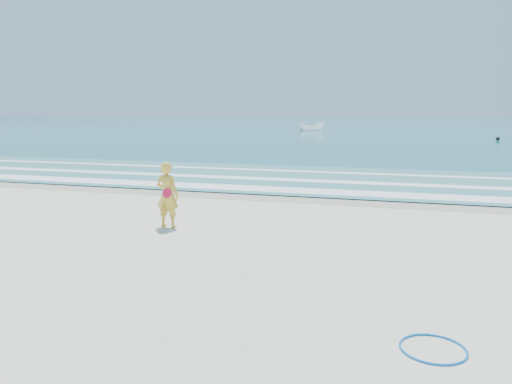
# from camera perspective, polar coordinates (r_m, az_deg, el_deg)

# --- Properties ---
(ground) EXTENTS (400.00, 400.00, 0.00)m
(ground) POSITION_cam_1_polar(r_m,az_deg,el_deg) (10.96, -9.49, -8.32)
(ground) COLOR silver
(ground) RESTS_ON ground
(wet_sand) EXTENTS (400.00, 2.40, 0.00)m
(wet_sand) POSITION_cam_1_polar(r_m,az_deg,el_deg) (19.22, 2.29, -0.48)
(wet_sand) COLOR #B2A893
(wet_sand) RESTS_ON ground
(ocean) EXTENTS (400.00, 190.00, 0.04)m
(ocean) POSITION_cam_1_polar(r_m,az_deg,el_deg) (114.50, 14.31, 7.54)
(ocean) COLOR #19727F
(ocean) RESTS_ON ground
(shallow) EXTENTS (400.00, 10.00, 0.01)m
(shallow) POSITION_cam_1_polar(r_m,az_deg,el_deg) (24.04, 5.23, 1.60)
(shallow) COLOR #59B7AD
(shallow) RESTS_ON ocean
(foam_near) EXTENTS (400.00, 1.40, 0.01)m
(foam_near) POSITION_cam_1_polar(r_m,az_deg,el_deg) (20.46, 3.19, 0.26)
(foam_near) COLOR white
(foam_near) RESTS_ON shallow
(foam_mid) EXTENTS (400.00, 0.90, 0.01)m
(foam_mid) POSITION_cam_1_polar(r_m,az_deg,el_deg) (23.26, 4.84, 1.36)
(foam_mid) COLOR white
(foam_mid) RESTS_ON shallow
(foam_far) EXTENTS (400.00, 0.60, 0.01)m
(foam_far) POSITION_cam_1_polar(r_m,az_deg,el_deg) (26.47, 6.29, 2.32)
(foam_far) COLOR white
(foam_far) RESTS_ON shallow
(hoop) EXTENTS (1.18, 1.18, 0.03)m
(hoop) POSITION_cam_1_polar(r_m,az_deg,el_deg) (7.71, 19.58, -16.52)
(hoop) COLOR blue
(hoop) RESTS_ON ground
(boat) EXTENTS (4.25, 1.80, 1.61)m
(boat) POSITION_cam_1_polar(r_m,az_deg,el_deg) (76.72, 6.41, 7.58)
(boat) COLOR white
(boat) RESTS_ON ocean
(buoy) EXTENTS (0.40, 0.40, 0.40)m
(buoy) POSITION_cam_1_polar(r_m,az_deg,el_deg) (58.50, 25.92, 5.51)
(buoy) COLOR black
(buoy) RESTS_ON ocean
(woman) EXTENTS (0.72, 0.51, 1.88)m
(woman) POSITION_cam_1_polar(r_m,az_deg,el_deg) (14.25, -10.09, -0.31)
(woman) COLOR gold
(woman) RESTS_ON ground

